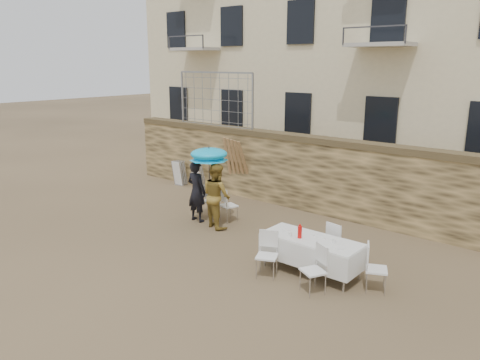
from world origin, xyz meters
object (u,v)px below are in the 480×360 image
Objects in this scene: table_chair_back at (338,243)px; chair_stack_left at (182,172)px; couple_chair_right at (229,205)px; table_chair_side at (377,268)px; umbrella at (209,156)px; couple_chair_left at (210,200)px; soda_bottle at (300,232)px; banquet_table at (312,240)px; table_chair_front_left at (267,255)px; woman_dress at (217,195)px; chair_stack_right at (200,176)px; man_suit at (197,191)px; table_chair_front_right at (313,270)px.

chair_stack_left is (-7.66, 2.57, -0.02)m from table_chair_back.
couple_chair_right reaches higher than chair_stack_left.
umbrella is at bearing 55.13° from table_chair_side.
couple_chair_left and table_chair_side have the same top height.
soda_bottle is at bearing 76.74° from table_chair_back.
couple_chair_left is 1.00× the size of table_chair_back.
chair_stack_left is at bearing -8.96° from table_chair_back.
couple_chair_left is 4.44m from banquet_table.
table_chair_front_left is (2.91, -2.15, 0.00)m from couple_chair_right.
woman_dress is 1.82× the size of table_chair_front_left.
umbrella is at bearing 73.17° from couple_chair_right.
chair_stack_left is at bearing -14.60° from woman_dress.
table_chair_front_left is (3.21, -1.70, -1.40)m from umbrella.
soda_bottle reaches higher than chair_stack_right.
banquet_table is 2.28× the size of chair_stack_right.
woman_dress is 1.90× the size of chair_stack_left.
table_chair_side reaches higher than banquet_table.
couple_chair_left is (-0.75, 0.55, -0.40)m from woman_dress.
man_suit reaches higher than chair_stack_right.
table_chair_side is at bearing -171.21° from woman_dress.
man_suit is at bearing -165.96° from umbrella.
chair_stack_right is (-6.76, 2.57, -0.02)m from table_chair_back.
chair_stack_right is at bearing -50.84° from couple_chair_left.
banquet_table is 0.30m from soda_bottle.
chair_stack_right is (-5.96, 4.12, -0.02)m from table_chair_front_left.
couple_chair_right is at bearing 0.38° from table_chair_back.
woman_dress is at bearing 126.24° from table_chair_front_left.
woman_dress is 0.68m from couple_chair_right.
soda_bottle is (3.61, -1.10, -0.98)m from umbrella.
couple_chair_left and table_chair_back have the same top height.
man_suit is 1.79× the size of table_chair_front_right.
table_chair_side is at bearing 4.09° from banquet_table.
chair_stack_left is at bearing 124.51° from table_chair_front_left.
umbrella reaches higher than woman_dress.
table_chair_front_left is at bearing 156.12° from man_suit.
man_suit is 1.79× the size of couple_chair_left.
couple_chair_right is at bearing -32.80° from chair_stack_right.
soda_bottle reaches higher than table_chair_side.
table_chair_front_right is 8.97m from chair_stack_left.
table_chair_back is (0.40, 0.95, -0.43)m from soda_bottle.
table_chair_side is at bearing 8.88° from soda_bottle.
table_chair_back is (-0.30, 1.55, 0.00)m from table_chair_front_right.
table_chair_front_right reaches higher than chair_stack_left.
umbrella reaches higher than man_suit.
couple_chair_left is (0.00, 0.55, -0.38)m from man_suit.
table_chair_back is 1.00× the size of table_chair_side.
table_chair_front_right is at bearing -27.35° from chair_stack_left.
umbrella reaches higher than table_chair_front_right.
chair_stack_right is at bearing 152.83° from banquet_table.
table_chair_side is at bearing 156.00° from couple_chair_left.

